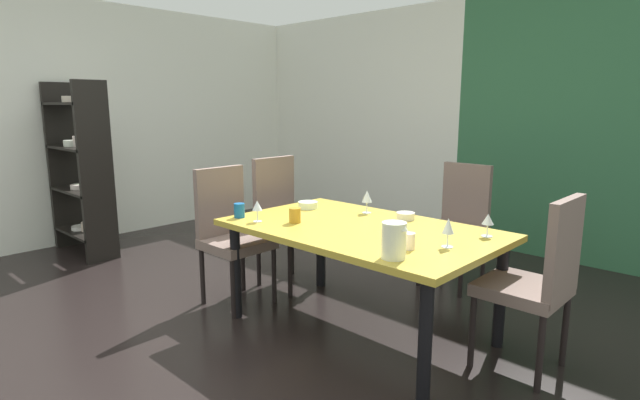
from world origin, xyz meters
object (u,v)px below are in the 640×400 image
Objects in this scene: wine_glass_east at (448,227)px; cup_left at (239,210)px; display_shelf at (79,168)px; pitcher_right at (394,240)px; wine_glass_south at (488,220)px; dining_table at (360,238)px; chair_head_far at (458,218)px; chair_right_far at (539,277)px; wine_glass_corner at (367,197)px; serving_bowl_front at (406,216)px; wine_glass_center at (257,206)px; chair_left_far at (283,216)px; cup_near_shelf at (409,241)px; serving_bowl_west at (308,205)px; cup_rear at (295,215)px; chair_left_near at (230,229)px.

wine_glass_east is 1.67× the size of cup_left.
display_shelf is 3.69m from pitcher_right.
wine_glass_south is at bearing 12.67° from display_shelf.
chair_head_far reaches higher than dining_table.
chair_head_far is at bearing 107.52° from pitcher_right.
chair_right_far is at bearing 53.95° from pitcher_right.
wine_glass_corner is 0.33m from serving_bowl_front.
chair_left_far is at bearing 125.10° from wine_glass_center.
wine_glass_corner is 1.84× the size of cup_near_shelf.
chair_right_far reaches higher than serving_bowl_west.
display_shelf reaches higher than dining_table.
pitcher_right is (0.93, -0.19, 0.05)m from cup_rear.
display_shelf is 2.78m from cup_rear.
chair_head_far is 0.95× the size of chair_left_far.
cup_left is at bearing 68.22° from chair_left_near.
serving_bowl_west is at bearing -157.42° from wine_glass_corner.
chair_left_far is at bearing 20.95° from display_shelf.
chair_left_far is at bearing 90.00° from chair_right_far.
cup_near_shelf is at bearing 132.48° from chair_right_far.
wine_glass_east is at bearing 15.28° from wine_glass_center.
wine_glass_corner is at bearing 135.66° from pitcher_right.
wine_glass_corner reaches higher than serving_bowl_west.
chair_head_far is 1.45m from chair_left_far.
dining_table is 0.79m from wine_glass_south.
serving_bowl_west is 0.78× the size of pitcher_right.
display_shelf is at bearing -164.47° from serving_bowl_front.
serving_bowl_west reaches higher than serving_bowl_front.
serving_bowl_front is (3.24, 0.90, -0.12)m from display_shelf.
cup_near_shelf is at bearing 8.21° from wine_glass_center.
cup_left is 1.29m from cup_near_shelf.
dining_table is 1.63× the size of chair_left_far.
wine_glass_center is 1.60× the size of cup_near_shelf.
cup_near_shelf is 0.47× the size of pitcher_right.
pitcher_right is (1.58, -0.13, 0.25)m from chair_left_near.
chair_left_far is (-2.07, 0.00, 0.02)m from chair_right_far.
serving_bowl_front is (0.74, 0.20, -0.00)m from serving_bowl_west.
wine_glass_corner reaches higher than serving_bowl_front.
chair_left_far is 10.62× the size of cup_rear.
chair_head_far is 0.98× the size of chair_left_near.
chair_left_far reaches higher than wine_glass_south.
chair_left_near is 1.60m from pitcher_right.
chair_left_far is (-1.04, 0.27, -0.06)m from dining_table.
serving_bowl_west is (-1.35, -0.16, -0.07)m from wine_glass_south.
wine_glass_center is 0.87× the size of wine_glass_corner.
wine_glass_south is at bearing 81.05° from wine_glass_east.
chair_left_far reaches higher than wine_glass_center.
serving_bowl_front is at bearing 120.15° from pitcher_right.
chair_right_far is 7.03× the size of wine_glass_center.
cup_near_shelf reaches higher than serving_bowl_west.
wine_glass_center reaches higher than serving_bowl_west.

